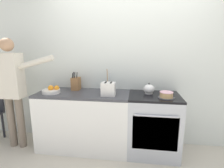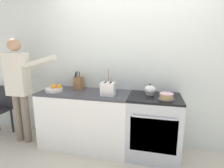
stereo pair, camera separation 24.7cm
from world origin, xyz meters
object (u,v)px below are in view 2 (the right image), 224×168
at_px(knife_block, 79,83).
at_px(fruit_bowl, 54,89).
at_px(layer_cake, 166,97).
at_px(tea_kettle, 150,90).
at_px(utensil_crock, 110,86).
at_px(stove_range, 153,126).
at_px(person_baker, 19,82).
at_px(toaster, 108,89).

distance_m(knife_block, fruit_bowl, 0.38).
distance_m(layer_cake, tea_kettle, 0.30).
xyz_separation_m(knife_block, utensil_crock, (0.53, -0.02, -0.03)).
height_order(stove_range, utensil_crock, utensil_crock).
relative_size(stove_range, person_baker, 0.53).
distance_m(tea_kettle, toaster, 0.60).
bearing_deg(layer_cake, utensil_crock, 162.85).
bearing_deg(utensil_crock, person_baker, -169.25).
distance_m(tea_kettle, fruit_bowl, 1.43).
relative_size(fruit_bowl, toaster, 1.25).
bearing_deg(toaster, layer_cake, -1.22).
relative_size(tea_kettle, fruit_bowl, 0.75).
xyz_separation_m(stove_range, person_baker, (-2.09, -0.13, 0.56)).
distance_m(stove_range, fruit_bowl, 1.57).
bearing_deg(person_baker, utensil_crock, 21.90).
bearing_deg(stove_range, layer_cake, -38.37).
xyz_separation_m(utensil_crock, person_baker, (-1.41, -0.27, 0.05)).
bearing_deg(knife_block, fruit_bowl, -139.02).
relative_size(stove_range, knife_block, 3.06).
distance_m(utensil_crock, toaster, 0.24).
bearing_deg(layer_cake, fruit_bowl, 179.14).
bearing_deg(toaster, tea_kettle, 18.06).
distance_m(utensil_crock, person_baker, 1.43).
bearing_deg(person_baker, layer_cake, 11.54).
relative_size(stove_range, layer_cake, 4.10).
height_order(layer_cake, fruit_bowl, fruit_bowl).
height_order(stove_range, person_baker, person_baker).
xyz_separation_m(knife_block, toaster, (0.56, -0.26, -0.01)).
bearing_deg(utensil_crock, tea_kettle, -4.75).
height_order(tea_kettle, knife_block, knife_block).
bearing_deg(fruit_bowl, person_baker, -176.21).
height_order(knife_block, toaster, knife_block).
bearing_deg(knife_block, stove_range, -7.66).
bearing_deg(toaster, knife_block, 155.41).
xyz_separation_m(layer_cake, tea_kettle, (-0.21, 0.20, 0.03)).
height_order(stove_range, tea_kettle, tea_kettle).
xyz_separation_m(utensil_crock, fruit_bowl, (-0.81, -0.23, -0.04)).
bearing_deg(fruit_bowl, knife_block, 40.98).
relative_size(knife_block, fruit_bowl, 1.12).
bearing_deg(layer_cake, toaster, 178.78).
relative_size(layer_cake, toaster, 1.05).
height_order(utensil_crock, fruit_bowl, utensil_crock).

